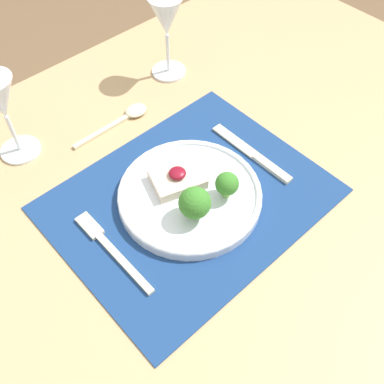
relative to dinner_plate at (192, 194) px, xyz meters
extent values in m
plane|color=brown|center=(0.00, 0.01, -0.75)|extent=(8.00, 8.00, 0.00)
cube|color=tan|center=(0.00, 0.01, -0.03)|extent=(1.50, 1.00, 0.03)
cylinder|color=tan|center=(0.68, 0.43, -0.40)|extent=(0.06, 0.06, 0.70)
cube|color=navy|center=(0.00, 0.01, -0.02)|extent=(0.46, 0.37, 0.00)
cylinder|color=silver|center=(0.00, 0.00, -0.01)|extent=(0.25, 0.25, 0.02)
torus|color=silver|center=(0.00, 0.00, 0.00)|extent=(0.25, 0.25, 0.01)
cube|color=beige|center=(0.00, 0.04, 0.01)|extent=(0.11, 0.09, 0.02)
ellipsoid|color=maroon|center=(0.00, 0.04, 0.03)|extent=(0.03, 0.03, 0.01)
cylinder|color=#84B256|center=(-0.03, -0.04, 0.01)|extent=(0.01, 0.01, 0.02)
sphere|color=#387A28|center=(-0.03, -0.04, 0.04)|extent=(0.05, 0.05, 0.05)
cylinder|color=#84B256|center=(0.04, -0.04, 0.01)|extent=(0.01, 0.01, 0.02)
sphere|color=#387A28|center=(0.04, -0.04, 0.03)|extent=(0.04, 0.04, 0.04)
cube|color=beige|center=(-0.17, -0.02, -0.01)|extent=(0.01, 0.14, 0.01)
cube|color=beige|center=(-0.17, 0.08, -0.01)|extent=(0.02, 0.05, 0.01)
cube|color=beige|center=(0.16, -0.05, -0.01)|extent=(0.02, 0.09, 0.01)
cube|color=beige|center=(0.16, 0.05, -0.01)|extent=(0.02, 0.11, 0.00)
cube|color=beige|center=(-0.02, 0.25, -0.02)|extent=(0.13, 0.01, 0.01)
ellipsoid|color=beige|center=(0.07, 0.25, -0.01)|extent=(0.05, 0.04, 0.01)
cylinder|color=white|center=(0.21, 0.31, -0.02)|extent=(0.08, 0.08, 0.01)
cylinder|color=white|center=(0.21, 0.31, 0.03)|extent=(0.01, 0.01, 0.09)
cone|color=white|center=(0.21, 0.31, 0.12)|extent=(0.07, 0.07, 0.08)
cylinder|color=white|center=(-0.16, 0.31, -0.02)|extent=(0.08, 0.08, 0.01)
cylinder|color=white|center=(-0.16, 0.31, 0.03)|extent=(0.01, 0.01, 0.08)
camera|label=1|loc=(-0.32, -0.35, 0.62)|focal=42.00mm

